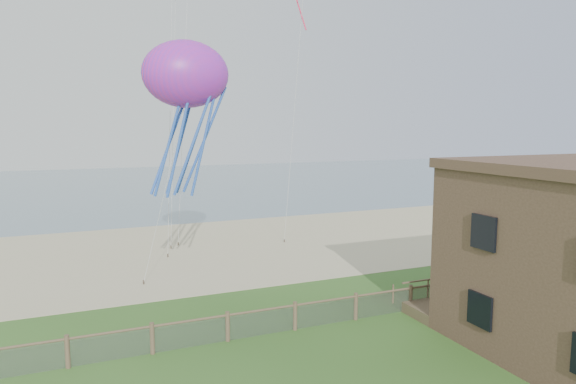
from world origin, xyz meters
The scene contains 6 objects.
sand_beach centered at (0.00, 22.00, 0.00)m, with size 72.00×20.00×0.02m, color tan.
ocean centered at (0.00, 66.00, 0.00)m, with size 160.00×68.00×0.02m, color slate.
chainlink_fence centered at (0.00, 6.00, 0.55)m, with size 36.20×0.20×1.25m, color brown, non-canonical shape.
motel_deck centered at (13.00, 5.00, 0.25)m, with size 15.00×2.00×0.50m, color brown.
picnic_table centered at (7.72, 0.98, 0.35)m, with size 1.64×1.24×0.69m, color brown, non-canonical shape.
octopus_kite centered at (-3.15, 12.15, 9.19)m, with size 3.89×2.75×8.02m, color #FF2874, non-canonical shape.
Camera 1 is at (-8.55, -13.36, 8.71)m, focal length 32.00 mm.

